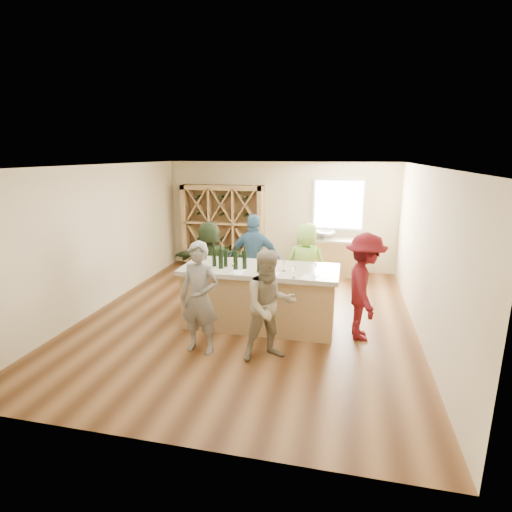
% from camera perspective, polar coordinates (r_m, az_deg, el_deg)
% --- Properties ---
extents(floor, '(6.00, 7.00, 0.10)m').
position_cam_1_polar(floor, '(7.66, -1.07, -9.06)').
color(floor, brown).
rests_on(floor, ground).
extents(ceiling, '(6.00, 7.00, 0.10)m').
position_cam_1_polar(ceiling, '(7.02, -1.19, 13.19)').
color(ceiling, white).
rests_on(ceiling, ground).
extents(wall_back, '(6.00, 0.10, 2.80)m').
position_cam_1_polar(wall_back, '(10.62, 3.47, 5.74)').
color(wall_back, beige).
rests_on(wall_back, ground).
extents(wall_front, '(6.00, 0.10, 2.80)m').
position_cam_1_polar(wall_front, '(4.01, -13.49, -9.56)').
color(wall_front, beige).
rests_on(wall_front, ground).
extents(wall_left, '(0.10, 7.00, 2.80)m').
position_cam_1_polar(wall_left, '(8.45, -21.66, 2.48)').
color(wall_left, beige).
rests_on(wall_left, ground).
extents(wall_right, '(0.10, 7.00, 2.80)m').
position_cam_1_polar(wall_right, '(7.14, 23.40, 0.25)').
color(wall_right, beige).
rests_on(wall_right, ground).
extents(window_frame, '(1.30, 0.06, 1.30)m').
position_cam_1_polar(window_frame, '(10.36, 11.70, 7.21)').
color(window_frame, white).
rests_on(window_frame, wall_back).
extents(window_pane, '(1.18, 0.01, 1.18)m').
position_cam_1_polar(window_pane, '(10.33, 11.69, 7.19)').
color(window_pane, white).
rests_on(window_pane, wall_back).
extents(wine_rack, '(2.20, 0.45, 2.20)m').
position_cam_1_polar(wine_rack, '(10.75, -4.74, 4.20)').
color(wine_rack, '#A17D4D').
rests_on(wine_rack, floor).
extents(back_counter_base, '(1.60, 0.58, 0.86)m').
position_cam_1_polar(back_counter_base, '(10.35, 10.74, -0.21)').
color(back_counter_base, '#A17D4D').
rests_on(back_counter_base, floor).
extents(back_counter_top, '(1.70, 0.62, 0.06)m').
position_cam_1_polar(back_counter_top, '(10.24, 10.86, 2.28)').
color(back_counter_top, '#AA9D8B').
rests_on(back_counter_top, back_counter_base).
extents(sink, '(0.54, 0.54, 0.19)m').
position_cam_1_polar(sink, '(10.22, 9.77, 3.01)').
color(sink, silver).
rests_on(sink, back_counter_top).
extents(faucet, '(0.02, 0.02, 0.30)m').
position_cam_1_polar(faucet, '(10.39, 9.84, 3.51)').
color(faucet, silver).
rests_on(faucet, back_counter_top).
extents(tasting_counter_base, '(2.60, 1.00, 1.00)m').
position_cam_1_polar(tasting_counter_base, '(7.13, 0.55, -6.09)').
color(tasting_counter_base, '#A17D4D').
rests_on(tasting_counter_base, floor).
extents(tasting_counter_top, '(2.72, 1.12, 0.08)m').
position_cam_1_polar(tasting_counter_top, '(6.96, 0.56, -1.93)').
color(tasting_counter_top, '#AA9D8B').
rests_on(tasting_counter_top, tasting_counter_base).
extents(wine_bottle_a, '(0.08, 0.08, 0.31)m').
position_cam_1_polar(wine_bottle_a, '(7.02, -5.98, -0.23)').
color(wine_bottle_a, black).
rests_on(wine_bottle_a, tasting_counter_top).
extents(wine_bottle_b, '(0.10, 0.10, 0.33)m').
position_cam_1_polar(wine_bottle_b, '(6.87, -5.06, -0.42)').
color(wine_bottle_b, black).
rests_on(wine_bottle_b, tasting_counter_top).
extents(wine_bottle_c, '(0.08, 0.08, 0.28)m').
position_cam_1_polar(wine_bottle_c, '(6.98, -4.36, -0.40)').
color(wine_bottle_c, black).
rests_on(wine_bottle_c, tasting_counter_top).
extents(wine_bottle_d, '(0.09, 0.09, 0.32)m').
position_cam_1_polar(wine_bottle_d, '(6.79, -2.95, -0.60)').
color(wine_bottle_d, black).
rests_on(wine_bottle_d, tasting_counter_top).
extents(wine_bottle_e, '(0.10, 0.10, 0.32)m').
position_cam_1_polar(wine_bottle_e, '(6.84, -1.65, -0.51)').
color(wine_bottle_e, black).
rests_on(wine_bottle_e, tasting_counter_top).
extents(wine_glass_a, '(0.07, 0.07, 0.17)m').
position_cam_1_polar(wine_glass_a, '(6.56, -3.36, -1.85)').
color(wine_glass_a, white).
rests_on(wine_glass_a, tasting_counter_top).
extents(wine_glass_b, '(0.08, 0.08, 0.17)m').
position_cam_1_polar(wine_glass_b, '(6.48, 1.38, -2.02)').
color(wine_glass_b, white).
rests_on(wine_glass_b, tasting_counter_top).
extents(wine_glass_c, '(0.08, 0.08, 0.19)m').
position_cam_1_polar(wine_glass_c, '(6.36, 5.42, -2.32)').
color(wine_glass_c, white).
rests_on(wine_glass_c, tasting_counter_top).
extents(wine_glass_d, '(0.09, 0.09, 0.18)m').
position_cam_1_polar(wine_glass_d, '(6.72, 3.96, -1.41)').
color(wine_glass_d, white).
rests_on(wine_glass_d, tasting_counter_top).
extents(wine_glass_e, '(0.09, 0.09, 0.20)m').
position_cam_1_polar(wine_glass_e, '(6.55, 8.39, -1.88)').
color(wine_glass_e, white).
rests_on(wine_glass_e, tasting_counter_top).
extents(tasting_menu_a, '(0.22, 0.29, 0.00)m').
position_cam_1_polar(tasting_menu_a, '(6.68, -2.61, -2.28)').
color(tasting_menu_a, white).
rests_on(tasting_menu_a, tasting_counter_top).
extents(tasting_menu_b, '(0.25, 0.32, 0.00)m').
position_cam_1_polar(tasting_menu_b, '(6.56, 2.34, -2.59)').
color(tasting_menu_b, white).
rests_on(tasting_menu_b, tasting_counter_top).
extents(tasting_menu_c, '(0.28, 0.34, 0.00)m').
position_cam_1_polar(tasting_menu_c, '(6.42, 7.50, -3.09)').
color(tasting_menu_c, white).
rests_on(tasting_menu_c, tasting_counter_top).
extents(person_near_left, '(0.69, 0.54, 1.74)m').
position_cam_1_polar(person_near_left, '(6.15, -8.05, -5.97)').
color(person_near_left, slate).
rests_on(person_near_left, floor).
extents(person_near_right, '(0.93, 0.78, 1.68)m').
position_cam_1_polar(person_near_right, '(5.89, 1.96, -7.12)').
color(person_near_right, gray).
rests_on(person_near_right, floor).
extents(person_server, '(0.64, 1.20, 1.78)m').
position_cam_1_polar(person_server, '(6.76, 15.20, -4.28)').
color(person_server, '#590F14').
rests_on(person_server, floor).
extents(person_far_mid, '(1.09, 0.57, 1.85)m').
position_cam_1_polar(person_far_mid, '(8.06, -0.21, -0.50)').
color(person_far_mid, '#335972').
rests_on(person_far_mid, floor).
extents(person_far_right, '(0.89, 0.64, 1.70)m').
position_cam_1_polar(person_far_right, '(7.98, 7.15, -1.33)').
color(person_far_right, '#8CC64C').
rests_on(person_far_right, floor).
extents(person_far_left, '(1.62, 0.78, 1.68)m').
position_cam_1_polar(person_far_left, '(8.35, -6.60, -0.66)').
color(person_far_left, '#263319').
rests_on(person_far_left, floor).
extents(wine_bottle_f, '(0.07, 0.07, 0.30)m').
position_cam_1_polar(wine_bottle_f, '(6.62, 0.44, -1.09)').
color(wine_bottle_f, black).
rests_on(wine_bottle_f, tasting_counter_top).
extents(wine_glass_f, '(0.07, 0.07, 0.18)m').
position_cam_1_polar(wine_glass_f, '(7.13, 0.51, -0.46)').
color(wine_glass_f, white).
rests_on(wine_glass_f, tasting_counter_top).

